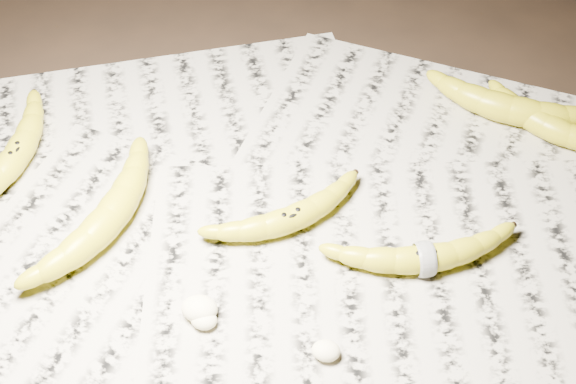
% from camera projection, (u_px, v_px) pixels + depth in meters
% --- Properties ---
extents(ground, '(3.00, 3.00, 0.00)m').
position_uv_depth(ground, '(272.00, 228.00, 0.94)').
color(ground, black).
rests_on(ground, ground).
extents(newspaper_patch, '(0.90, 0.70, 0.01)m').
position_uv_depth(newspaper_patch, '(286.00, 226.00, 0.94)').
color(newspaper_patch, '#A7A18F').
rests_on(newspaper_patch, ground).
extents(banana_left_a, '(0.07, 0.20, 0.03)m').
position_uv_depth(banana_left_a, '(15.00, 155.00, 0.99)').
color(banana_left_a, gold).
rests_on(banana_left_a, newspaper_patch).
extents(banana_left_b, '(0.12, 0.22, 0.04)m').
position_uv_depth(banana_left_b, '(108.00, 216.00, 0.92)').
color(banana_left_b, gold).
rests_on(banana_left_b, newspaper_patch).
extents(banana_center, '(0.17, 0.15, 0.03)m').
position_uv_depth(banana_center, '(290.00, 217.00, 0.92)').
color(banana_center, gold).
rests_on(banana_center, newspaper_patch).
extents(banana_taped, '(0.20, 0.11, 0.03)m').
position_uv_depth(banana_taped, '(425.00, 257.00, 0.88)').
color(banana_taped, gold).
rests_on(banana_taped, newspaper_patch).
extents(banana_upper_a, '(0.21, 0.10, 0.04)m').
position_uv_depth(banana_upper_a, '(511.00, 107.00, 1.04)').
color(banana_upper_a, gold).
rests_on(banana_upper_a, newspaper_patch).
extents(banana_upper_b, '(0.17, 0.13, 0.03)m').
position_uv_depth(banana_upper_b, '(547.00, 124.00, 1.03)').
color(banana_upper_b, gold).
rests_on(banana_upper_b, newspaper_patch).
extents(measuring_tape, '(0.02, 0.04, 0.04)m').
position_uv_depth(measuring_tape, '(425.00, 257.00, 0.88)').
color(measuring_tape, white).
rests_on(measuring_tape, newspaper_patch).
extents(flesh_chunk_a, '(0.04, 0.03, 0.02)m').
position_uv_depth(flesh_chunk_a, '(199.00, 306.00, 0.85)').
color(flesh_chunk_a, '#FFF8C5').
rests_on(flesh_chunk_a, newspaper_patch).
extents(flesh_chunk_b, '(0.03, 0.02, 0.02)m').
position_uv_depth(flesh_chunk_b, '(204.00, 318.00, 0.84)').
color(flesh_chunk_b, '#FFF8C5').
rests_on(flesh_chunk_b, newspaper_patch).
extents(flesh_chunk_c, '(0.03, 0.02, 0.02)m').
position_uv_depth(flesh_chunk_c, '(326.00, 349.00, 0.82)').
color(flesh_chunk_c, '#FFF8C5').
rests_on(flesh_chunk_c, newspaper_patch).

